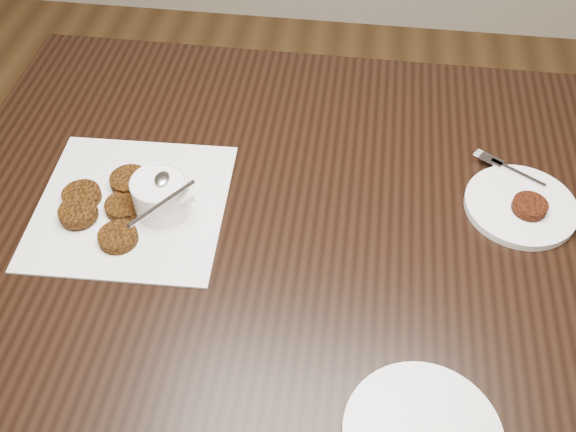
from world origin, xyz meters
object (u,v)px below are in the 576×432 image
object	(u,v)px
napkin	(132,205)
plate_with_patty	(522,203)
table	(336,327)
sauce_ramekin	(158,181)

from	to	relation	value
napkin	plate_with_patty	xyz separation A→B (m)	(0.68, 0.09, 0.01)
plate_with_patty	napkin	bearing A→B (deg)	-172.80
table	plate_with_patty	world-z (taller)	plate_with_patty
napkin	table	bearing A→B (deg)	5.12
plate_with_patty	table	bearing A→B (deg)	-170.19
sauce_ramekin	plate_with_patty	size ratio (longest dim) A/B	0.70
napkin	sauce_ramekin	distance (m)	0.09
table	plate_with_patty	xyz separation A→B (m)	(0.30, 0.05, 0.39)
napkin	plate_with_patty	bearing A→B (deg)	7.20
table	sauce_ramekin	bearing A→B (deg)	-173.67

